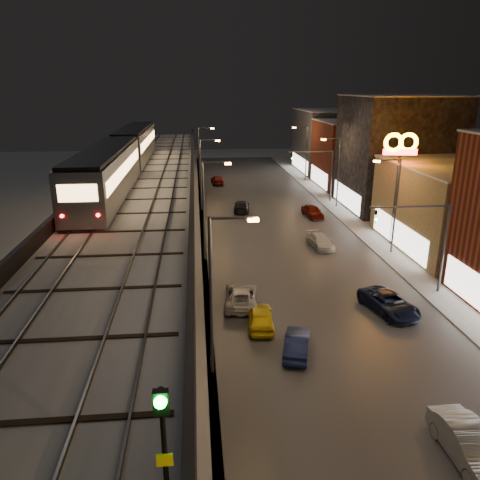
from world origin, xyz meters
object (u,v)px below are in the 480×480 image
car_onc_silver (469,447)px  car_onc_red (313,211)px  car_onc_dark (389,304)px  subway_train (124,155)px  car_mid_dark (242,207)px  car_far_white (217,180)px  car_near_white (297,344)px  rail_signal (163,426)px  car_onc_white (320,242)px  car_taxi (261,318)px  car_mid_silver (241,297)px

car_onc_silver → car_onc_red: car_onc_silver is taller
car_onc_dark → subway_train: bearing=121.6°
car_onc_dark → car_onc_red: (0.78, 25.29, 0.02)m
car_mid_dark → car_far_white: 17.80m
subway_train → car_near_white: 28.80m
rail_signal → car_far_white: bearing=86.4°
car_far_white → car_onc_white: (8.54, -32.29, -0.11)m
car_onc_white → car_near_white: bearing=-116.7°
car_near_white → car_onc_silver: size_ratio=0.87×
car_taxi → car_mid_dark: size_ratio=0.88×
car_mid_silver → car_taxi: bearing=112.7°
car_onc_white → car_mid_silver: bearing=-135.0°
subway_train → rail_signal: size_ratio=13.45×
rail_signal → car_onc_white: bearing=69.8°
subway_train → car_onc_white: bearing=-17.0°
car_mid_silver → car_onc_red: 25.58m
car_mid_silver → car_onc_silver: size_ratio=1.07×
subway_train → car_taxi: 25.15m
car_mid_dark → car_far_white: size_ratio=1.09×
car_taxi → car_onc_dark: bearing=-167.8°
car_near_white → car_onc_silver: bearing=136.6°
subway_train → car_onc_dark: subway_train is taller
rail_signal → car_onc_red: size_ratio=0.69×
car_mid_silver → car_mid_dark: car_mid_silver is taller
car_far_white → car_onc_silver: (7.66, -59.93, 0.03)m
car_mid_dark → subway_train: bearing=41.1°
car_onc_red → car_mid_silver: bearing=-122.9°
car_onc_white → car_onc_dark: bearing=-93.2°
car_near_white → car_mid_dark: car_mid_dark is taller
subway_train → car_mid_silver: bearing=-60.2°
car_near_white → car_mid_dark: 33.32m
car_onc_silver → car_onc_dark: car_onc_silver is taller
rail_signal → car_onc_silver: bearing=31.0°
subway_train → rail_signal: 41.14m
car_far_white → car_onc_dark: size_ratio=0.84×
car_far_white → car_mid_dark: bearing=91.4°
rail_signal → car_mid_dark: 50.48m
car_far_white → car_onc_silver: size_ratio=0.93×
rail_signal → car_near_white: size_ratio=0.74×
car_onc_white → car_onc_red: size_ratio=1.01×
rail_signal → car_taxi: (4.76, 19.50, -8.01)m
car_mid_silver → car_onc_red: size_ratio=1.16×
car_onc_silver → rail_signal: bearing=-149.1°
car_mid_dark → car_onc_dark: 29.69m
rail_signal → car_far_white: 67.68m
car_mid_silver → car_far_white: 44.21m
car_onc_silver → car_onc_dark: 13.70m
rail_signal → car_near_white: (6.45, 16.09, -8.05)m
car_taxi → car_near_white: (1.69, -3.41, -0.05)m
rail_signal → car_onc_silver: size_ratio=0.64×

